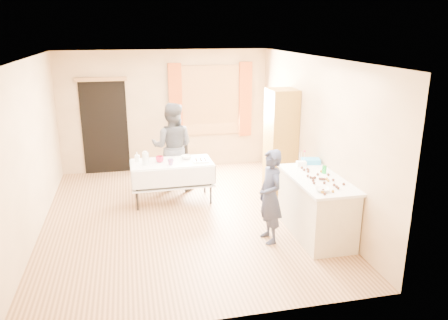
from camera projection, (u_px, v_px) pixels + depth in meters
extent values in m
cube|color=#9E7047|center=(183.00, 218.00, 7.31)|extent=(4.50, 5.50, 0.02)
cube|color=white|center=(179.00, 58.00, 6.55)|extent=(4.50, 5.50, 0.02)
cube|color=tan|center=(165.00, 111.00, 9.51)|extent=(4.50, 0.02, 2.60)
cube|color=tan|center=(216.00, 210.00, 4.35)|extent=(4.50, 0.02, 2.60)
cube|color=tan|center=(29.00, 150.00, 6.46)|extent=(0.02, 5.50, 2.60)
cube|color=tan|center=(314.00, 135.00, 7.40)|extent=(0.02, 5.50, 2.60)
cube|color=olive|center=(211.00, 100.00, 9.62)|extent=(1.32, 0.06, 1.52)
cube|color=white|center=(211.00, 100.00, 9.61)|extent=(1.20, 0.02, 1.40)
cube|color=#A44619|center=(176.00, 102.00, 9.41)|extent=(0.28, 0.06, 1.65)
cube|color=#A44619|center=(245.00, 100.00, 9.74)|extent=(0.28, 0.06, 1.65)
cube|color=black|center=(105.00, 127.00, 9.30)|extent=(0.95, 0.04, 2.00)
cube|color=olive|center=(101.00, 79.00, 8.97)|extent=(1.05, 0.06, 0.08)
cube|color=olive|center=(281.00, 141.00, 8.25)|extent=(0.50, 0.60, 1.97)
cube|color=#C0B499|center=(316.00, 208.00, 6.60)|extent=(0.67, 1.48, 0.86)
cube|color=silver|center=(318.00, 179.00, 6.47)|extent=(0.73, 1.54, 0.04)
cube|color=silver|center=(172.00, 163.00, 7.78)|extent=(1.42, 0.72, 0.04)
cube|color=black|center=(176.00, 161.00, 8.93)|extent=(0.52, 0.52, 0.06)
cube|color=black|center=(178.00, 146.00, 9.02)|extent=(0.39, 0.18, 0.58)
imported|color=#20243C|center=(270.00, 196.00, 6.31)|extent=(0.58, 0.44, 1.40)
imported|color=black|center=(172.00, 147.00, 8.37)|extent=(1.19, 1.11, 1.70)
cylinder|color=green|center=(324.00, 170.00, 6.64)|extent=(0.08, 0.08, 0.12)
imported|color=white|center=(322.00, 189.00, 5.93)|extent=(0.32, 0.32, 0.05)
cube|color=white|center=(301.00, 164.00, 6.99)|extent=(0.16, 0.12, 0.08)
cube|color=#298ECC|center=(311.00, 161.00, 7.13)|extent=(0.34, 0.26, 0.08)
cylinder|color=silver|center=(145.00, 159.00, 7.57)|extent=(0.12, 0.12, 0.22)
imported|color=#B01939|center=(160.00, 159.00, 7.73)|extent=(0.17, 0.17, 0.11)
imported|color=red|center=(171.00, 162.00, 7.58)|extent=(0.15, 0.15, 0.10)
imported|color=white|center=(187.00, 157.00, 7.94)|extent=(0.21, 0.21, 0.06)
cube|color=white|center=(201.00, 161.00, 7.79)|extent=(0.28, 0.20, 0.02)
imported|color=white|center=(137.00, 157.00, 7.77)|extent=(0.12, 0.12, 0.17)
sphere|color=#3F2314|center=(327.00, 179.00, 6.36)|extent=(0.04, 0.04, 0.04)
sphere|color=black|center=(334.00, 185.00, 6.11)|extent=(0.04, 0.04, 0.04)
sphere|color=black|center=(323.00, 190.00, 5.90)|extent=(0.04, 0.04, 0.04)
sphere|color=black|center=(333.00, 180.00, 6.31)|extent=(0.04, 0.04, 0.04)
sphere|color=black|center=(344.00, 184.00, 6.14)|extent=(0.04, 0.04, 0.04)
sphere|color=black|center=(320.00, 179.00, 6.35)|extent=(0.04, 0.04, 0.04)
sphere|color=#3F2314|center=(323.00, 192.00, 5.85)|extent=(0.04, 0.04, 0.04)
sphere|color=black|center=(304.00, 170.00, 6.76)|extent=(0.04, 0.04, 0.04)
sphere|color=black|center=(322.00, 179.00, 6.35)|extent=(0.04, 0.04, 0.04)
sphere|color=black|center=(308.00, 170.00, 6.76)|extent=(0.04, 0.04, 0.04)
sphere|color=black|center=(314.00, 183.00, 6.18)|extent=(0.04, 0.04, 0.04)
sphere|color=black|center=(315.00, 178.00, 6.41)|extent=(0.04, 0.04, 0.04)
sphere|color=#3F2314|center=(333.00, 191.00, 5.87)|extent=(0.04, 0.04, 0.04)
sphere|color=black|center=(302.00, 168.00, 6.86)|extent=(0.04, 0.04, 0.04)
sphere|color=black|center=(308.00, 176.00, 6.48)|extent=(0.04, 0.04, 0.04)
sphere|color=black|center=(337.00, 187.00, 6.04)|extent=(0.04, 0.04, 0.04)
sphere|color=black|center=(322.00, 187.00, 6.02)|extent=(0.04, 0.04, 0.04)
sphere|color=black|center=(328.00, 175.00, 6.54)|extent=(0.04, 0.04, 0.04)
sphere|color=#3F2314|center=(321.00, 171.00, 6.69)|extent=(0.04, 0.04, 0.04)
sphere|color=black|center=(324.00, 183.00, 6.20)|extent=(0.04, 0.04, 0.04)
sphere|color=black|center=(308.00, 171.00, 6.69)|extent=(0.04, 0.04, 0.04)
sphere|color=black|center=(313.00, 178.00, 6.38)|extent=(0.04, 0.04, 0.04)
sphere|color=black|center=(318.00, 174.00, 6.55)|extent=(0.04, 0.04, 0.04)
sphere|color=black|center=(325.00, 194.00, 5.78)|extent=(0.04, 0.04, 0.04)
sphere|color=#3F2314|center=(328.00, 180.00, 6.29)|extent=(0.04, 0.04, 0.04)
sphere|color=black|center=(338.00, 188.00, 5.99)|extent=(0.04, 0.04, 0.04)
sphere|color=black|center=(324.00, 179.00, 6.34)|extent=(0.04, 0.04, 0.04)
sphere|color=black|center=(313.00, 181.00, 6.28)|extent=(0.04, 0.04, 0.04)
sphere|color=black|center=(311.00, 177.00, 6.42)|extent=(0.04, 0.04, 0.04)
sphere|color=black|center=(307.00, 169.00, 6.79)|extent=(0.04, 0.04, 0.04)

